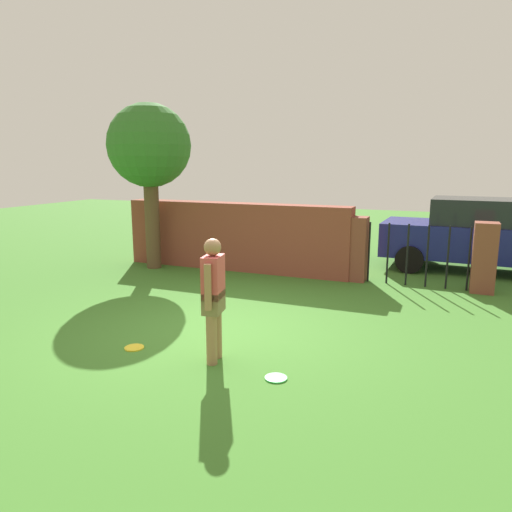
# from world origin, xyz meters

# --- Properties ---
(ground_plane) EXTENTS (40.00, 40.00, 0.00)m
(ground_plane) POSITION_xyz_m (0.00, 0.00, 0.00)
(ground_plane) COLOR #3D7528
(brick_wall) EXTENTS (5.60, 0.50, 1.60)m
(brick_wall) POSITION_xyz_m (-1.50, 4.01, 0.80)
(brick_wall) COLOR brown
(brick_wall) RESTS_ON ground
(tree) EXTENTS (1.95, 1.95, 3.91)m
(tree) POSITION_xyz_m (-3.43, 3.41, 2.87)
(tree) COLOR brown
(tree) RESTS_ON ground
(person) EXTENTS (0.28, 0.53, 1.62)m
(person) POSITION_xyz_m (0.52, -0.99, 0.90)
(person) COLOR #9E704C
(person) RESTS_ON ground
(fence_gate) EXTENTS (2.95, 0.44, 1.40)m
(fence_gate) POSITION_xyz_m (2.65, 4.01, 0.70)
(fence_gate) COLOR brown
(fence_gate) RESTS_ON ground
(car) EXTENTS (4.26, 2.04, 1.72)m
(car) POSITION_xyz_m (3.81, 6.00, 0.86)
(car) COLOR navy
(car) RESTS_ON ground
(frisbee_yellow) EXTENTS (0.27, 0.27, 0.02)m
(frisbee_yellow) POSITION_xyz_m (-0.71, -1.06, 0.01)
(frisbee_yellow) COLOR yellow
(frisbee_yellow) RESTS_ON ground
(frisbee_green) EXTENTS (0.27, 0.27, 0.02)m
(frisbee_green) POSITION_xyz_m (1.45, -1.19, 0.01)
(frisbee_green) COLOR green
(frisbee_green) RESTS_ON ground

